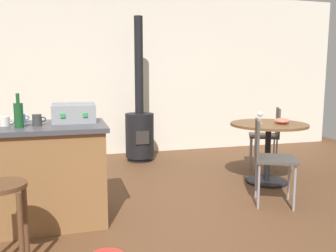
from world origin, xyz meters
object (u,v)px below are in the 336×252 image
at_px(wooden_stool, 2,207).
at_px(kitchen_island, 19,175).
at_px(serving_bowl, 282,121).
at_px(folding_chair_near, 269,133).
at_px(folding_chair_far, 269,154).
at_px(cup_1, 37,120).
at_px(dining_table, 268,138).
at_px(cup_2, 21,118).
at_px(wine_glass, 260,115).
at_px(wood_stove, 140,126).
at_px(bottle_2, 19,114).
at_px(toolbox, 74,113).
at_px(cup_0, 5,121).

bearing_deg(wooden_stool, kitchen_island, 89.52).
height_order(wooden_stool, serving_bowl, serving_bowl).
height_order(kitchen_island, folding_chair_near, kitchen_island).
bearing_deg(kitchen_island, folding_chair_far, -4.08).
distance_m(folding_chair_near, cup_1, 3.25).
bearing_deg(dining_table, kitchen_island, -170.23).
bearing_deg(kitchen_island, wooden_stool, -90.48).
bearing_deg(folding_chair_near, cup_2, -164.25).
bearing_deg(dining_table, folding_chair_near, 57.53).
distance_m(wooden_stool, folding_chair_far, 2.49).
relative_size(kitchen_island, folding_chair_far, 1.75).
xyz_separation_m(wine_glass, serving_bowl, (0.23, -0.12, -0.07)).
height_order(kitchen_island, wood_stove, wood_stove).
height_order(folding_chair_far, cup_2, cup_2).
relative_size(folding_chair_near, wine_glass, 6.03).
bearing_deg(bottle_2, folding_chair_far, -0.97).
distance_m(wood_stove, toolbox, 2.24).
bearing_deg(cup_2, kitchen_island, -94.53).
height_order(cup_0, serving_bowl, cup_0).
bearing_deg(wood_stove, folding_chair_near, -28.54).
bearing_deg(dining_table, cup_1, -168.36).
relative_size(wooden_stool, serving_bowl, 3.42).
bearing_deg(folding_chair_far, cup_1, 177.05).
bearing_deg(bottle_2, toolbox, 23.12).
bearing_deg(cup_0, serving_bowl, 7.41).
relative_size(dining_table, wood_stove, 0.42).
xyz_separation_m(folding_chair_far, serving_bowl, (0.53, 0.57, 0.25)).
xyz_separation_m(wooden_stool, toolbox, (0.50, 0.86, 0.53)).
bearing_deg(folding_chair_near, cup_1, -159.02).
distance_m(cup_1, serving_bowl, 2.79).
bearing_deg(wine_glass, serving_bowl, -27.13).
bearing_deg(dining_table, toolbox, -169.62).
bearing_deg(serving_bowl, toolbox, -171.95).
bearing_deg(wooden_stool, dining_table, 24.61).
relative_size(kitchen_island, wooden_stool, 2.50).
bearing_deg(cup_2, wood_stove, 50.97).
bearing_deg(cup_0, wine_glass, 10.39).
bearing_deg(kitchen_island, cup_1, -17.51).
bearing_deg(wooden_stool, bottle_2, 85.66).
bearing_deg(wood_stove, bottle_2, -123.91).
bearing_deg(folding_chair_far, cup_0, 175.80).
xyz_separation_m(wooden_stool, bottle_2, (0.05, 0.67, 0.55)).
distance_m(cup_2, serving_bowl, 2.92).
relative_size(toolbox, cup_0, 3.17).
height_order(dining_table, serving_bowl, serving_bowl).
bearing_deg(wooden_stool, wine_glass, 26.11).
relative_size(wooden_stool, cup_2, 5.14).
relative_size(wood_stove, cup_0, 17.96).
bearing_deg(serving_bowl, wooden_stool, -157.66).
bearing_deg(toolbox, wooden_stool, -120.02).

